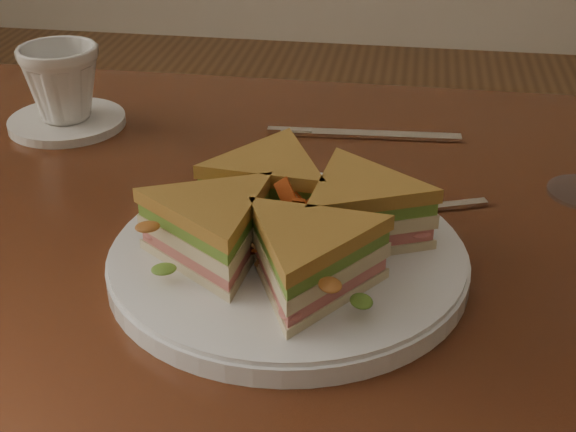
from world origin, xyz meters
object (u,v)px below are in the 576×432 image
(sandwich_wedges, at_px, (288,221))
(spoon, at_px, (346,215))
(table, at_px, (311,329))
(plate, at_px, (288,261))
(saucer, at_px, (67,122))
(coffee_cup, at_px, (62,83))
(knife, at_px, (357,135))

(sandwich_wedges, xyz_separation_m, spoon, (0.04, 0.09, -0.04))
(table, xyz_separation_m, plate, (-0.01, -0.05, 0.11))
(spoon, bearing_deg, saucer, 132.67)
(table, xyz_separation_m, coffee_cup, (-0.31, 0.21, 0.15))
(table, distance_m, saucer, 0.39)
(spoon, relative_size, knife, 0.81)
(sandwich_wedges, bearing_deg, knife, 83.33)
(sandwich_wedges, height_order, knife, sandwich_wedges)
(table, xyz_separation_m, knife, (0.02, 0.23, 0.10))
(table, relative_size, plate, 4.11)
(plate, distance_m, saucer, 0.39)
(sandwich_wedges, distance_m, knife, 0.29)
(table, bearing_deg, saucer, 146.59)
(plate, height_order, sandwich_wedges, sandwich_wedges)
(plate, xyz_separation_m, knife, (0.03, 0.28, -0.01))
(plate, bearing_deg, knife, 83.33)
(knife, bearing_deg, coffee_cup, -179.91)
(spoon, xyz_separation_m, saucer, (-0.34, 0.17, 0.00))
(knife, xyz_separation_m, saucer, (-0.33, -0.02, 0.00))
(coffee_cup, bearing_deg, knife, -0.48)
(sandwich_wedges, height_order, spoon, sandwich_wedges)
(saucer, height_order, coffee_cup, coffee_cup)
(knife, bearing_deg, sandwich_wedges, -100.46)
(plate, xyz_separation_m, saucer, (-0.30, 0.26, -0.00))
(spoon, xyz_separation_m, coffee_cup, (-0.34, 0.17, 0.05))
(spoon, bearing_deg, plate, -133.85)
(plate, height_order, saucer, plate)
(table, relative_size, spoon, 6.85)
(saucer, relative_size, coffee_cup, 1.47)
(plate, distance_m, spoon, 0.10)
(sandwich_wedges, relative_size, coffee_cup, 3.10)
(plate, bearing_deg, spoon, 67.13)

